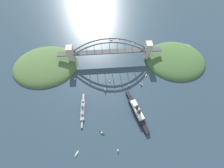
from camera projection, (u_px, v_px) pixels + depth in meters
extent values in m
plane|color=#283D4C|center=(110.00, 59.00, 393.38)|extent=(1400.00, 1400.00, 0.00)
cube|color=beige|center=(148.00, 50.00, 377.37)|extent=(14.21, 17.17, 45.91)
cube|color=beige|center=(71.00, 54.00, 370.50)|extent=(14.21, 17.17, 45.91)
cube|color=#47474C|center=(110.00, 52.00, 371.98)|extent=(168.36, 13.55, 2.40)
cube|color=#47474C|center=(156.00, 49.00, 376.14)|extent=(24.00, 13.55, 2.40)
cube|color=#47474C|center=(62.00, 54.00, 367.83)|extent=(24.00, 13.55, 2.40)
cube|color=slate|center=(143.00, 46.00, 372.86)|extent=(19.41, 1.80, 15.17)
cube|color=slate|center=(136.00, 43.00, 362.74)|extent=(19.10, 1.80, 12.57)
cube|color=slate|center=(129.00, 41.00, 354.98)|extent=(18.73, 1.80, 9.96)
cube|color=slate|center=(121.00, 39.00, 349.58)|extent=(18.29, 1.80, 7.30)
cube|color=slate|center=(113.00, 38.00, 346.56)|extent=(17.80, 1.80, 4.59)
cube|color=slate|center=(105.00, 39.00, 345.90)|extent=(17.80, 1.80, 4.59)
cube|color=slate|center=(97.00, 40.00, 347.60)|extent=(18.29, 1.80, 7.30)
cube|color=slate|center=(90.00, 42.00, 351.68)|extent=(18.73, 1.80, 9.96)
cube|color=slate|center=(82.00, 46.00, 358.11)|extent=(19.10, 1.80, 12.57)
cube|color=slate|center=(76.00, 50.00, 366.92)|extent=(19.41, 1.80, 15.17)
cube|color=slate|center=(144.00, 50.00, 366.40)|extent=(19.41, 1.80, 15.17)
cube|color=slate|center=(137.00, 47.00, 356.27)|extent=(19.10, 1.80, 12.57)
cube|color=slate|center=(129.00, 44.00, 348.51)|extent=(18.73, 1.80, 9.96)
cube|color=slate|center=(122.00, 43.00, 343.12)|extent=(18.29, 1.80, 7.30)
cube|color=slate|center=(114.00, 42.00, 340.09)|extent=(17.80, 1.80, 4.59)
cube|color=slate|center=(106.00, 43.00, 339.43)|extent=(17.80, 1.80, 4.59)
cube|color=slate|center=(97.00, 44.00, 341.14)|extent=(18.29, 1.80, 7.30)
cube|color=slate|center=(90.00, 46.00, 345.21)|extent=(18.73, 1.80, 9.96)
cube|color=slate|center=(82.00, 50.00, 351.65)|extent=(19.10, 1.80, 12.57)
cube|color=slate|center=(75.00, 53.00, 360.45)|extent=(19.41, 1.80, 15.17)
cube|color=slate|center=(146.00, 50.00, 375.28)|extent=(1.40, 12.20, 1.40)
cube|color=slate|center=(133.00, 43.00, 355.03)|extent=(1.40, 12.20, 1.40)
cube|color=slate|center=(117.00, 40.00, 344.25)|extent=(1.40, 12.20, 1.40)
cube|color=slate|center=(101.00, 41.00, 342.93)|extent=(1.40, 12.20, 1.40)
cube|color=slate|center=(86.00, 46.00, 351.07)|extent=(1.40, 12.20, 1.40)
cube|color=slate|center=(72.00, 54.00, 368.68)|extent=(1.40, 12.20, 1.40)
cylinder|color=slate|center=(139.00, 46.00, 372.02)|extent=(0.56, 0.56, 11.37)
cylinder|color=slate|center=(140.00, 50.00, 365.56)|extent=(0.56, 0.56, 11.37)
cylinder|color=slate|center=(132.00, 45.00, 367.22)|extent=(0.56, 0.56, 21.15)
cylinder|color=slate|center=(133.00, 49.00, 360.76)|extent=(0.56, 0.56, 21.15)
cylinder|color=slate|center=(125.00, 44.00, 363.60)|extent=(0.56, 0.56, 28.13)
cylinder|color=slate|center=(125.00, 48.00, 357.14)|extent=(0.56, 0.56, 28.13)
cylinder|color=slate|center=(117.00, 44.00, 361.17)|extent=(0.56, 0.56, 32.32)
cylinder|color=slate|center=(117.00, 48.00, 354.70)|extent=(0.56, 0.56, 32.32)
cylinder|color=slate|center=(109.00, 44.00, 359.92)|extent=(0.56, 0.56, 33.72)
cylinder|color=slate|center=(110.00, 48.00, 353.45)|extent=(0.56, 0.56, 33.72)
cylinder|color=slate|center=(102.00, 45.00, 359.85)|extent=(0.56, 0.56, 32.32)
cylinder|color=slate|center=(102.00, 49.00, 353.38)|extent=(0.56, 0.56, 32.32)
cylinder|color=slate|center=(94.00, 46.00, 360.96)|extent=(0.56, 0.56, 28.13)
cylinder|color=slate|center=(94.00, 50.00, 354.50)|extent=(0.56, 0.56, 28.13)
cylinder|color=slate|center=(87.00, 47.00, 363.26)|extent=(0.56, 0.56, 21.15)
cylinder|color=slate|center=(87.00, 51.00, 356.79)|extent=(0.56, 0.56, 21.15)
cylinder|color=slate|center=(79.00, 49.00, 366.74)|extent=(0.56, 0.56, 11.37)
cylinder|color=slate|center=(79.00, 53.00, 360.28)|extent=(0.56, 0.56, 11.37)
ellipsoid|color=#3D6033|center=(175.00, 60.00, 390.46)|extent=(145.49, 127.83, 29.64)
ellipsoid|color=#756B5B|center=(184.00, 49.00, 410.33)|extent=(50.92, 38.35, 16.30)
ellipsoid|color=#476638|center=(46.00, 66.00, 381.14)|extent=(154.48, 129.56, 29.58)
ellipsoid|color=#756B5B|center=(62.00, 54.00, 401.34)|extent=(54.07, 38.87, 16.27)
cube|color=black|center=(137.00, 111.00, 316.00)|extent=(28.79, 58.85, 5.70)
cube|color=black|center=(129.00, 95.00, 335.09)|extent=(12.17, 20.41, 5.70)
cube|color=black|center=(146.00, 129.00, 296.91)|extent=(13.48, 20.81, 5.70)
cube|color=white|center=(137.00, 110.00, 310.56)|extent=(22.78, 44.50, 7.15)
cube|color=white|center=(135.00, 104.00, 312.08)|extent=(11.71, 11.84, 3.20)
cylinder|color=black|center=(137.00, 107.00, 304.89)|extent=(5.60, 5.60, 8.77)
cylinder|color=black|center=(139.00, 112.00, 300.06)|extent=(5.60, 5.60, 8.77)
cylinder|color=tan|center=(130.00, 95.00, 327.25)|extent=(0.50, 0.50, 10.00)
cube|color=gray|center=(83.00, 110.00, 318.76)|extent=(8.77, 43.95, 3.19)
cube|color=gray|center=(82.00, 124.00, 303.26)|extent=(3.82, 14.67, 3.19)
cube|color=gray|center=(84.00, 97.00, 334.25)|extent=(4.52, 14.69, 3.19)
cube|color=gray|center=(83.00, 109.00, 316.03)|extent=(6.70, 22.03, 3.24)
cylinder|color=gray|center=(82.00, 119.00, 305.82)|extent=(5.42, 5.42, 2.20)
cylinder|color=gray|center=(83.00, 101.00, 327.13)|extent=(5.42, 5.42, 2.20)
cylinder|color=gray|center=(82.00, 108.00, 310.43)|extent=(0.60, 0.60, 10.00)
cylinder|color=#4C4C51|center=(82.00, 107.00, 315.12)|extent=(4.26, 4.26, 4.40)
cylinder|color=#B7B7B2|center=(112.00, 40.00, 428.16)|extent=(5.07, 5.03, 0.90)
cylinder|color=#B7B7B2|center=(111.00, 40.00, 429.21)|extent=(5.07, 5.03, 0.90)
cylinder|color=maroon|center=(112.00, 40.00, 427.32)|extent=(0.14, 0.14, 1.08)
cylinder|color=maroon|center=(111.00, 39.00, 428.37)|extent=(0.14, 0.14, 1.08)
ellipsoid|color=beige|center=(111.00, 39.00, 426.92)|extent=(6.66, 6.61, 1.11)
cylinder|color=maroon|center=(110.00, 40.00, 425.43)|extent=(1.31, 1.31, 1.05)
cube|color=beige|center=(111.00, 39.00, 426.11)|extent=(7.58, 7.63, 0.20)
cube|color=beige|center=(112.00, 39.00, 428.28)|extent=(3.20, 3.22, 0.12)
cube|color=maroon|center=(112.00, 38.00, 427.27)|extent=(0.87, 0.86, 1.50)
cube|color=#234C8C|center=(129.00, 86.00, 350.51)|extent=(3.64, 5.91, 0.72)
cube|color=#234C8C|center=(130.00, 87.00, 348.67)|extent=(1.47, 2.04, 0.72)
cube|color=#234C8C|center=(129.00, 85.00, 352.35)|extent=(1.67, 2.09, 0.72)
cylinder|color=tan|center=(130.00, 85.00, 345.81)|extent=(0.16, 0.16, 9.82)
cone|color=silver|center=(129.00, 84.00, 347.04)|extent=(6.18, 6.18, 7.86)
cube|color=black|center=(102.00, 133.00, 295.44)|extent=(6.99, 7.09, 0.93)
cube|color=black|center=(104.00, 135.00, 293.67)|extent=(2.72, 2.74, 0.93)
cube|color=black|center=(100.00, 131.00, 297.20)|extent=(2.91, 2.93, 0.93)
cube|color=beige|center=(102.00, 133.00, 294.92)|extent=(4.03, 4.07, 1.06)
cube|color=silver|center=(77.00, 154.00, 276.35)|extent=(5.55, 7.01, 1.09)
cube|color=silver|center=(78.00, 151.00, 278.47)|extent=(2.30, 2.61, 1.09)
cube|color=silver|center=(75.00, 156.00, 274.23)|extent=(2.53, 2.75, 1.09)
cube|color=beige|center=(76.00, 154.00, 274.92)|extent=(3.40, 3.88, 1.36)
cube|color=brown|center=(75.00, 79.00, 360.00)|extent=(4.42, 3.78, 0.97)
cube|color=brown|center=(74.00, 79.00, 360.67)|extent=(1.59, 1.45, 0.97)
cube|color=brown|center=(76.00, 80.00, 359.34)|extent=(1.69, 1.60, 0.97)
cylinder|color=tan|center=(74.00, 78.00, 357.12)|extent=(0.16, 0.16, 6.03)
cone|color=silver|center=(75.00, 79.00, 357.08)|extent=(5.04, 5.04, 4.82)
cube|color=gold|center=(118.00, 151.00, 278.45)|extent=(2.27, 4.06, 1.03)
cube|color=gold|center=(118.00, 153.00, 277.07)|extent=(0.98, 1.37, 1.03)
cube|color=gold|center=(118.00, 150.00, 279.83)|extent=(1.15, 1.39, 1.03)
cylinder|color=tan|center=(118.00, 151.00, 275.41)|extent=(0.16, 0.16, 5.73)
cone|color=white|center=(118.00, 150.00, 276.25)|extent=(3.90, 3.90, 4.59)
cube|color=#2D6B3D|center=(109.00, 81.00, 356.76)|extent=(4.38, 4.69, 0.99)
cube|color=#2D6B3D|center=(108.00, 81.00, 357.96)|extent=(1.72, 1.79, 0.99)
cube|color=#2D6B3D|center=(110.00, 82.00, 355.55)|extent=(1.86, 1.91, 0.99)
cube|color=beige|center=(109.00, 81.00, 355.65)|extent=(2.55, 2.66, 1.09)
cube|color=#234C8C|center=(105.00, 90.00, 344.37)|extent=(4.18, 6.54, 1.08)
cube|color=#234C8C|center=(106.00, 92.00, 342.32)|extent=(1.73, 2.25, 1.08)
cube|color=#234C8C|center=(105.00, 89.00, 346.42)|extent=(1.99, 2.31, 1.08)
cylinder|color=tan|center=(105.00, 89.00, 339.03)|extent=(0.16, 0.16, 10.92)
cone|color=white|center=(105.00, 89.00, 340.39)|extent=(6.61, 6.61, 8.74)
cube|color=gold|center=(146.00, 75.00, 366.18)|extent=(5.26, 6.96, 0.89)
cube|color=gold|center=(147.00, 74.00, 368.36)|extent=(2.15, 2.55, 0.89)
cube|color=gold|center=(145.00, 77.00, 364.01)|extent=(2.34, 2.66, 0.89)
cube|color=beige|center=(146.00, 75.00, 364.86)|extent=(3.17, 3.80, 1.28)
cube|color=silver|center=(141.00, 84.00, 352.74)|extent=(4.76, 4.74, 0.97)
cube|color=silver|center=(143.00, 85.00, 351.64)|extent=(1.75, 1.74, 0.97)
cube|color=silver|center=(140.00, 84.00, 353.85)|extent=(1.87, 1.86, 0.97)
cylinder|color=tan|center=(142.00, 83.00, 348.59)|extent=(0.16, 0.16, 8.51)
cone|color=white|center=(141.00, 83.00, 349.43)|extent=(6.20, 6.20, 6.81)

